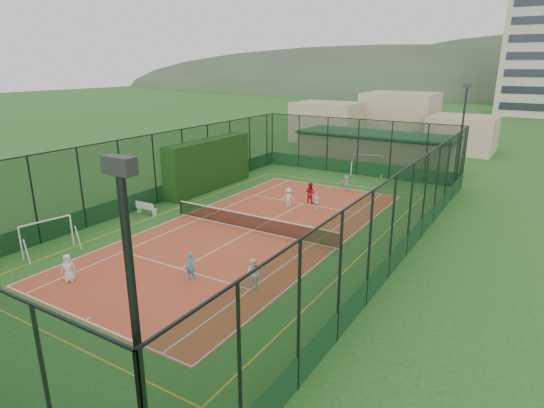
{
  "coord_description": "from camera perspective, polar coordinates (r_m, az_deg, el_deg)",
  "views": [
    {
      "loc": [
        14.46,
        -21.45,
        9.67
      ],
      "look_at": [
        0.21,
        1.89,
        1.2
      ],
      "focal_mm": 30.0,
      "sensor_mm": 36.0,
      "label": 1
    }
  ],
  "objects": [
    {
      "name": "coach",
      "position": [
        32.85,
        4.79,
        1.42
      ],
      "size": [
        0.79,
        0.65,
        1.52
      ],
      "primitive_type": "imported",
      "rotation": [
        0.0,
        0.0,
        3.04
      ],
      "color": "red",
      "rests_on": "court_slab"
    },
    {
      "name": "hedge_left",
      "position": [
        36.61,
        -7.92,
        4.94
      ],
      "size": [
        1.37,
        9.12,
        3.99
      ],
      "primitive_type": "cube",
      "color": "black",
      "rests_on": "ground"
    },
    {
      "name": "ground",
      "position": [
        27.62,
        -2.41,
        -3.3
      ],
      "size": [
        300.0,
        300.0,
        0.0
      ],
      "primitive_type": "plane",
      "color": "#265D1F",
      "rests_on": "ground"
    },
    {
      "name": "tennis_balls",
      "position": [
        28.27,
        0.23,
        -2.7
      ],
      "size": [
        5.62,
        1.28,
        0.07
      ],
      "color": "#CCE033",
      "rests_on": "court_slab"
    },
    {
      "name": "futsal_goal_far",
      "position": [
        42.18,
        11.87,
        4.83
      ],
      "size": [
        2.89,
        1.49,
        1.79
      ],
      "primitive_type": null,
      "rotation": [
        0.0,
        0.0,
        0.26
      ],
      "color": "white",
      "rests_on": "ground"
    },
    {
      "name": "clubhouse",
      "position": [
        46.51,
        12.89,
        6.75
      ],
      "size": [
        15.2,
        7.2,
        3.15
      ],
      "primitive_type": null,
      "color": "tan",
      "rests_on": "ground"
    },
    {
      "name": "child_near_left",
      "position": [
        23.12,
        -24.22,
        -7.32
      ],
      "size": [
        0.76,
        0.74,
        1.32
      ],
      "primitive_type": "imported",
      "rotation": [
        0.0,
        0.0,
        0.72
      ],
      "color": "white",
      "rests_on": "court_slab"
    },
    {
      "name": "floodlight_ne",
      "position": [
        38.9,
        22.63,
        7.7
      ],
      "size": [
        0.6,
        0.26,
        8.25
      ],
      "primitive_type": null,
      "color": "black",
      "rests_on": "ground"
    },
    {
      "name": "distant_hills",
      "position": [
        172.33,
        27.2,
        12.16
      ],
      "size": [
        200.0,
        60.0,
        24.0
      ],
      "primitive_type": null,
      "color": "#384C33",
      "rests_on": "ground"
    },
    {
      "name": "tennis_net",
      "position": [
        27.44,
        -2.43,
        -2.27
      ],
      "size": [
        11.67,
        0.12,
        1.06
      ],
      "primitive_type": null,
      "color": "black",
      "rests_on": "ground"
    },
    {
      "name": "child_near_right",
      "position": [
        20.44,
        -2.36,
        -8.79
      ],
      "size": [
        0.78,
        0.67,
        1.42
      ],
      "primitive_type": "imported",
      "rotation": [
        0.0,
        0.0,
        -0.2
      ],
      "color": "white",
      "rests_on": "court_slab"
    },
    {
      "name": "child_near_mid",
      "position": [
        21.62,
        -10.18,
        -7.69
      ],
      "size": [
        0.55,
        0.44,
        1.32
      ],
      "primitive_type": "imported",
      "rotation": [
        0.0,
        0.0,
        0.29
      ],
      "color": "#4490C2",
      "rests_on": "court_slab"
    },
    {
      "name": "perimeter_fence",
      "position": [
        26.85,
        -2.48,
        1.7
      ],
      "size": [
        18.12,
        34.12,
        5.0
      ],
      "primitive_type": null,
      "color": "black",
      "rests_on": "ground"
    },
    {
      "name": "child_far_right",
      "position": [
        30.92,
        5.64,
        0.24
      ],
      "size": [
        0.86,
        0.55,
        1.36
      ],
      "primitive_type": "imported",
      "rotation": [
        0.0,
        0.0,
        2.85
      ],
      "color": "white",
      "rests_on": "court_slab"
    },
    {
      "name": "child_far_left",
      "position": [
        31.83,
        2.09,
        0.81
      ],
      "size": [
        1.02,
        0.84,
        1.37
      ],
      "primitive_type": "imported",
      "rotation": [
        0.0,
        0.0,
        3.6
      ],
      "color": "silver",
      "rests_on": "court_slab"
    },
    {
      "name": "white_bench",
      "position": [
        31.53,
        -15.45,
        -0.45
      ],
      "size": [
        1.59,
        0.48,
        0.89
      ],
      "primitive_type": null,
      "rotation": [
        0.0,
        0.0,
        0.03
      ],
      "color": "white",
      "rests_on": "ground"
    },
    {
      "name": "futsal_goal_near",
      "position": [
        26.98,
        -26.37,
        -3.68
      ],
      "size": [
        2.83,
        1.31,
        1.76
      ],
      "primitive_type": null,
      "rotation": [
        0.0,
        0.0,
        1.37
      ],
      "color": "white",
      "rests_on": "ground"
    },
    {
      "name": "child_far_back",
      "position": [
        36.53,
        9.31,
        2.66
      ],
      "size": [
        1.2,
        0.87,
        1.26
      ],
      "primitive_type": "imported",
      "rotation": [
        0.0,
        0.0,
        3.63
      ],
      "color": "silver",
      "rests_on": "court_slab"
    },
    {
      "name": "court_slab",
      "position": [
        27.62,
        -2.41,
        -3.29
      ],
      "size": [
        11.17,
        23.97,
        0.01
      ],
      "primitive_type": "cube",
      "color": "#B24C27",
      "rests_on": "ground"
    },
    {
      "name": "floodlight_se",
      "position": [
        9.42,
        -16.19,
        -19.68
      ],
      "size": [
        0.6,
        0.26,
        8.25
      ],
      "primitive_type": null,
      "color": "black",
      "rests_on": "ground"
    }
  ]
}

